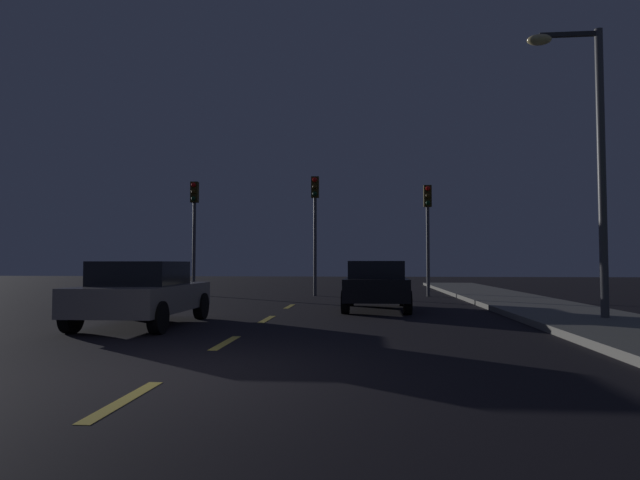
{
  "coord_description": "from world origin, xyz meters",
  "views": [
    {
      "loc": [
        2.42,
        -6.31,
        1.38
      ],
      "look_at": [
        0.7,
        13.3,
        2.25
      ],
      "focal_mm": 29.35,
      "sensor_mm": 36.0,
      "label": 1
    }
  ],
  "objects_px": {
    "traffic_signal_left": "(194,215)",
    "traffic_signal_center": "(315,212)",
    "traffic_signal_right": "(428,218)",
    "car_stopped_ahead": "(376,285)",
    "street_lamp_right": "(589,145)",
    "car_adjacent_lane": "(143,293)"
  },
  "relations": [
    {
      "from": "traffic_signal_center",
      "to": "traffic_signal_right",
      "type": "xyz_separation_m",
      "value": [
        4.71,
        -0.0,
        -0.28
      ]
    },
    {
      "from": "traffic_signal_center",
      "to": "car_adjacent_lane",
      "type": "distance_m",
      "value": 11.43
    },
    {
      "from": "traffic_signal_center",
      "to": "street_lamp_right",
      "type": "distance_m",
      "value": 12.02
    },
    {
      "from": "traffic_signal_center",
      "to": "car_stopped_ahead",
      "type": "height_order",
      "value": "traffic_signal_center"
    },
    {
      "from": "traffic_signal_left",
      "to": "street_lamp_right",
      "type": "bearing_deg",
      "value": -37.4
    },
    {
      "from": "traffic_signal_center",
      "to": "traffic_signal_right",
      "type": "relative_size",
      "value": 1.09
    },
    {
      "from": "traffic_signal_left",
      "to": "traffic_signal_center",
      "type": "xyz_separation_m",
      "value": [
        5.25,
        0.0,
        0.1
      ]
    },
    {
      "from": "car_stopped_ahead",
      "to": "street_lamp_right",
      "type": "xyz_separation_m",
      "value": [
        4.82,
        -3.21,
        3.36
      ]
    },
    {
      "from": "car_stopped_ahead",
      "to": "car_adjacent_lane",
      "type": "relative_size",
      "value": 1.01
    },
    {
      "from": "traffic_signal_left",
      "to": "car_adjacent_lane",
      "type": "bearing_deg",
      "value": -77.06
    },
    {
      "from": "car_stopped_ahead",
      "to": "street_lamp_right",
      "type": "height_order",
      "value": "street_lamp_right"
    },
    {
      "from": "car_adjacent_lane",
      "to": "street_lamp_right",
      "type": "distance_m",
      "value": 10.65
    },
    {
      "from": "car_stopped_ahead",
      "to": "traffic_signal_center",
      "type": "bearing_deg",
      "value": 111.01
    },
    {
      "from": "traffic_signal_right",
      "to": "car_stopped_ahead",
      "type": "distance_m",
      "value": 7.2
    },
    {
      "from": "traffic_signal_right",
      "to": "street_lamp_right",
      "type": "distance_m",
      "value": 9.93
    },
    {
      "from": "traffic_signal_right",
      "to": "car_stopped_ahead",
      "type": "bearing_deg",
      "value": -109.66
    },
    {
      "from": "traffic_signal_center",
      "to": "car_stopped_ahead",
      "type": "bearing_deg",
      "value": -68.99
    },
    {
      "from": "car_stopped_ahead",
      "to": "car_adjacent_lane",
      "type": "bearing_deg",
      "value": -140.02
    },
    {
      "from": "traffic_signal_right",
      "to": "traffic_signal_left",
      "type": "bearing_deg",
      "value": 180.0
    },
    {
      "from": "traffic_signal_right",
      "to": "street_lamp_right",
      "type": "bearing_deg",
      "value": -75.07
    },
    {
      "from": "traffic_signal_right",
      "to": "car_stopped_ahead",
      "type": "height_order",
      "value": "traffic_signal_right"
    },
    {
      "from": "car_adjacent_lane",
      "to": "street_lamp_right",
      "type": "xyz_separation_m",
      "value": [
        10.04,
        1.17,
        3.37
      ]
    }
  ]
}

